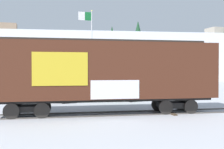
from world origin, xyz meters
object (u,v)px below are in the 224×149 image
parked_car_black (47,93)px  parked_car_green (111,91)px  flagpole (89,40)px  freight_car (105,72)px

parked_car_black → parked_car_green: bearing=3.4°
parked_car_black → parked_car_green: 5.66m
parked_car_green → parked_car_black: bearing=-176.6°
flagpole → parked_car_green: flagpole is taller
flagpole → parked_car_green: (1.72, -6.64, -5.34)m
freight_car → parked_car_green: 7.43m
freight_car → flagpole: bearing=91.6°
freight_car → parked_car_black: (-4.32, 6.74, -1.87)m
freight_car → parked_car_black: bearing=122.7°
freight_car → parked_car_green: freight_car is taller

